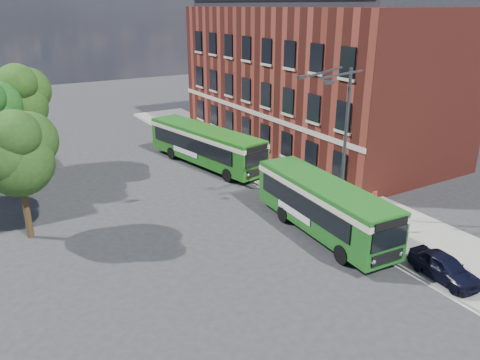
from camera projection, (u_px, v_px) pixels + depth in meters
ground at (248, 227)px, 27.30m from camera, size 120.00×120.00×0.00m
pavement at (270, 167)px, 37.07m from camera, size 6.00×48.00×0.15m
kerb_line at (237, 175)px, 35.63m from camera, size 0.12×48.00×0.01m
brick_office at (312, 67)px, 41.21m from camera, size 12.10×26.00×14.20m
street_lamp at (340, 144)px, 26.33m from camera, size 2.96×2.38×9.00m
bus_stop_sign at (373, 208)px, 26.08m from camera, size 0.35×0.08×2.52m
bus_front at (324, 203)px, 25.95m from camera, size 3.16×10.33×3.02m
bus_rear at (205, 143)px, 37.21m from camera, size 4.76×12.22×3.02m
parked_car at (444, 267)px, 21.66m from camera, size 1.73×3.67×1.21m
pedestrian_a at (377, 231)px, 24.74m from camera, size 0.64×0.53×1.50m
pedestrian_b at (370, 216)px, 26.65m from camera, size 0.85×0.76×1.45m
tree_left at (18, 152)px, 24.34m from camera, size 4.34×4.13×7.33m
tree_right at (19, 98)px, 35.01m from camera, size 4.88×4.64×8.24m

